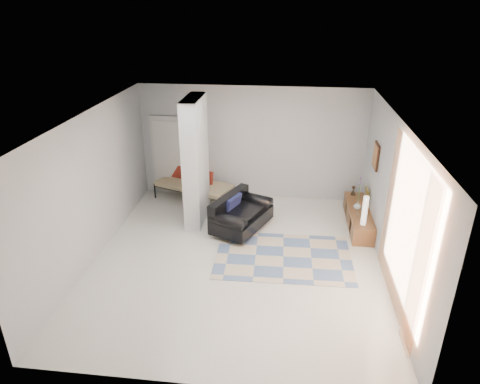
# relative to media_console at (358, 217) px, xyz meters

# --- Properties ---
(floor) EXTENTS (6.00, 6.00, 0.00)m
(floor) POSITION_rel_media_console_xyz_m (-2.52, -1.70, -0.20)
(floor) COLOR silver
(floor) RESTS_ON ground
(ceiling) EXTENTS (6.00, 6.00, 0.00)m
(ceiling) POSITION_rel_media_console_xyz_m (-2.52, -1.70, 2.60)
(ceiling) COLOR white
(ceiling) RESTS_ON wall_back
(wall_back) EXTENTS (6.00, 0.00, 6.00)m
(wall_back) POSITION_rel_media_console_xyz_m (-2.52, 1.30, 1.20)
(wall_back) COLOR #AFB1B3
(wall_back) RESTS_ON ground
(wall_front) EXTENTS (6.00, 0.00, 6.00)m
(wall_front) POSITION_rel_media_console_xyz_m (-2.52, -4.70, 1.20)
(wall_front) COLOR #AFB1B3
(wall_front) RESTS_ON ground
(wall_left) EXTENTS (0.00, 6.00, 6.00)m
(wall_left) POSITION_rel_media_console_xyz_m (-5.27, -1.70, 1.20)
(wall_left) COLOR #AFB1B3
(wall_left) RESTS_ON ground
(wall_right) EXTENTS (0.00, 6.00, 6.00)m
(wall_right) POSITION_rel_media_console_xyz_m (0.23, -1.70, 1.20)
(wall_right) COLOR #AFB1B3
(wall_right) RESTS_ON ground
(partition_column) EXTENTS (0.35, 1.20, 2.80)m
(partition_column) POSITION_rel_media_console_xyz_m (-3.62, -0.10, 1.20)
(partition_column) COLOR silver
(partition_column) RESTS_ON floor
(hallway_door) EXTENTS (0.85, 0.06, 2.04)m
(hallway_door) POSITION_rel_media_console_xyz_m (-4.62, 1.26, 0.82)
(hallway_door) COLOR beige
(hallway_door) RESTS_ON floor
(curtain) EXTENTS (0.00, 2.55, 2.55)m
(curtain) POSITION_rel_media_console_xyz_m (0.15, -2.85, 1.25)
(curtain) COLOR orange
(curtain) RESTS_ON wall_right
(wall_art) EXTENTS (0.04, 0.45, 0.55)m
(wall_art) POSITION_rel_media_console_xyz_m (0.20, -0.00, 1.45)
(wall_art) COLOR #33190E
(wall_art) RESTS_ON wall_right
(media_console) EXTENTS (0.45, 1.87, 0.80)m
(media_console) POSITION_rel_media_console_xyz_m (0.00, 0.00, 0.00)
(media_console) COLOR brown
(media_console) RESTS_ON floor
(loveseat) EXTENTS (1.34, 1.65, 0.76)m
(loveseat) POSITION_rel_media_console_xyz_m (-2.61, -0.48, 0.16)
(loveseat) COLOR silver
(loveseat) RESTS_ON floor
(daybed) EXTENTS (2.06, 1.42, 0.77)m
(daybed) POSITION_rel_media_console_xyz_m (-3.94, 0.93, 0.21)
(daybed) COLOR black
(daybed) RESTS_ON floor
(area_rug) EXTENTS (2.68, 1.82, 0.01)m
(area_rug) POSITION_rel_media_console_xyz_m (-1.62, -1.50, -0.20)
(area_rug) COLOR #C1B294
(area_rug) RESTS_ON floor
(cylinder_lamp) EXTENTS (0.11, 0.11, 0.62)m
(cylinder_lamp) POSITION_rel_media_console_xyz_m (-0.02, -0.70, 0.51)
(cylinder_lamp) COLOR silver
(cylinder_lamp) RESTS_ON media_console
(bronze_figurine) EXTENTS (0.13, 0.13, 0.23)m
(bronze_figurine) POSITION_rel_media_console_xyz_m (-0.05, 0.75, 0.31)
(bronze_figurine) COLOR black
(bronze_figurine) RESTS_ON media_console
(vase) EXTENTS (0.19, 0.19, 0.17)m
(vase) POSITION_rel_media_console_xyz_m (-0.05, 0.00, 0.28)
(vase) COLOR #B9C4BE
(vase) RESTS_ON media_console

